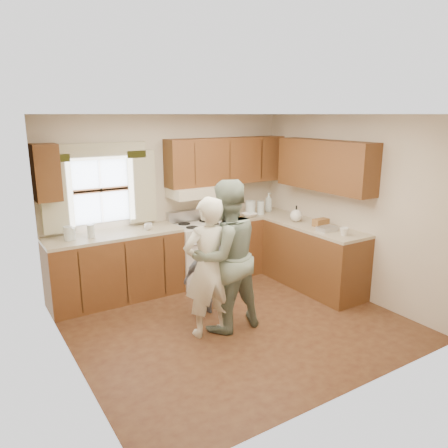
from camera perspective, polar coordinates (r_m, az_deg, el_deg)
room at (r=5.11m, az=1.44°, el=0.01°), size 3.80×3.80×3.80m
kitchen_fixtures at (r=6.41m, az=0.66°, el=-0.85°), size 3.80×2.25×2.15m
stove at (r=6.66m, az=-3.30°, el=-3.64°), size 0.76×0.67×1.07m
woman_left at (r=4.95m, az=-2.05°, el=-5.71°), size 0.63×0.44×1.63m
woman_right at (r=5.07m, az=0.20°, el=-4.25°), size 0.89×0.70×1.79m
child at (r=5.59m, az=-2.56°, el=-7.02°), size 0.58×0.27×0.96m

